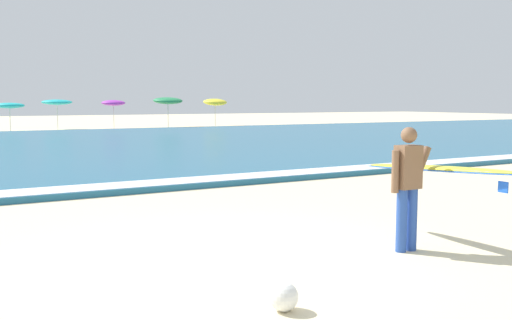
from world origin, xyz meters
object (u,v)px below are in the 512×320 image
object	(u,v)px
surfer_with_board	(422,176)
beach_umbrella_5	(113,103)
beach_umbrella_6	(168,101)
beach_ball	(284,297)
beach_umbrella_7	(215,102)
beach_umbrella_4	(57,102)
beach_umbrella_3	(9,106)

from	to	relation	value
surfer_with_board	beach_umbrella_5	size ratio (longest dim) A/B	1.33
beach_umbrella_6	beach_ball	bearing A→B (deg)	-108.70
beach_umbrella_5	beach_ball	xyz separation A→B (m)	(-8.47, -37.74, -1.82)
beach_umbrella_7	beach_ball	size ratio (longest dim) A/B	8.03
beach_umbrella_4	beach_umbrella_6	xyz separation A→B (m)	(7.83, -2.49, 0.11)
beach_umbrella_3	beach_umbrella_5	size ratio (longest dim) A/B	0.91
beach_umbrella_4	beach_umbrella_5	world-z (taller)	beach_umbrella_4
beach_ball	beach_umbrella_6	bearing A→B (deg)	71.30
beach_umbrella_5	beach_umbrella_4	bearing A→B (deg)	154.49
beach_umbrella_7	beach_ball	bearing A→B (deg)	-114.12
beach_umbrella_3	beach_umbrella_5	bearing A→B (deg)	-1.78
beach_umbrella_5	beach_umbrella_6	world-z (taller)	beach_umbrella_6
surfer_with_board	beach_umbrella_3	bearing A→B (deg)	92.60
beach_umbrella_6	beach_umbrella_7	size ratio (longest dim) A/B	1.04
beach_ball	beach_umbrella_4	bearing A→B (deg)	83.20
beach_umbrella_4	surfer_with_board	bearing A→B (deg)	-92.61
beach_umbrella_4	beach_umbrella_6	bearing A→B (deg)	-17.63
beach_umbrella_5	beach_ball	size ratio (longest dim) A/B	7.48
beach_umbrella_4	beach_umbrella_7	xyz separation A→B (m)	(11.98, -2.26, -0.00)
beach_umbrella_3	beach_umbrella_5	distance (m)	7.20
beach_umbrella_7	beach_umbrella_3	bearing A→B (deg)	177.45
surfer_with_board	beach_umbrella_6	bearing A→B (deg)	75.08
beach_umbrella_3	beach_umbrella_6	distance (m)	11.30
beach_umbrella_3	beach_umbrella_6	bearing A→B (deg)	-4.65
beach_umbrella_5	beach_ball	world-z (taller)	beach_umbrella_5
beach_ball	beach_umbrella_3	bearing A→B (deg)	88.07
surfer_with_board	beach_umbrella_5	distance (m)	37.08
beach_umbrella_5	beach_umbrella_6	bearing A→B (deg)	-9.66
beach_umbrella_3	beach_umbrella_7	size ratio (longest dim) A/B	0.84
surfer_with_board	beach_umbrella_6	xyz separation A→B (m)	(9.58, 35.97, 1.09)
beach_umbrella_4	beach_umbrella_5	size ratio (longest dim) A/B	1.02
beach_umbrella_5	beach_umbrella_6	distance (m)	4.13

